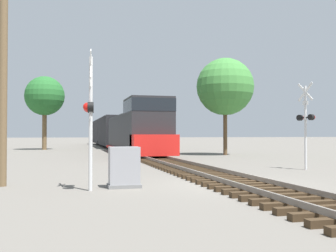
{
  "coord_description": "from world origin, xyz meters",
  "views": [
    {
      "loc": [
        -5.65,
        -12.84,
        1.77
      ],
      "look_at": [
        -0.77,
        6.46,
        2.18
      ],
      "focal_mm": 42.0,
      "sensor_mm": 36.0,
      "label": 1
    }
  ],
  "objects_px": {
    "crossing_signal_far": "(306,120)",
    "tree_far_right": "(225,87)",
    "tree_mid_background": "(45,96)",
    "freight_train": "(116,132)",
    "tree_deep_background": "(153,110)",
    "relay_cabinet": "(124,168)",
    "crossing_signal_near": "(90,111)",
    "utility_pole": "(3,46)"
  },
  "relations": [
    {
      "from": "tree_mid_background",
      "to": "relay_cabinet",
      "type": "bearing_deg",
      "value": -82.44
    },
    {
      "from": "crossing_signal_far",
      "to": "tree_deep_background",
      "type": "height_order",
      "value": "tree_deep_background"
    },
    {
      "from": "tree_far_right",
      "to": "tree_deep_background",
      "type": "bearing_deg",
      "value": 91.28
    },
    {
      "from": "crossing_signal_far",
      "to": "tree_deep_background",
      "type": "relative_size",
      "value": 0.58
    },
    {
      "from": "tree_mid_background",
      "to": "freight_train",
      "type": "bearing_deg",
      "value": 15.11
    },
    {
      "from": "tree_far_right",
      "to": "tree_mid_background",
      "type": "bearing_deg",
      "value": 134.61
    },
    {
      "from": "crossing_signal_near",
      "to": "crossing_signal_far",
      "type": "distance_m",
      "value": 11.81
    },
    {
      "from": "tree_deep_background",
      "to": "tree_far_right",
      "type": "bearing_deg",
      "value": -88.72
    },
    {
      "from": "crossing_signal_far",
      "to": "relay_cabinet",
      "type": "xyz_separation_m",
      "value": [
        -9.66,
        -4.25,
        -1.8
      ]
    },
    {
      "from": "crossing_signal_near",
      "to": "freight_train",
      "type": "bearing_deg",
      "value": 175.79
    },
    {
      "from": "crossing_signal_far",
      "to": "tree_mid_background",
      "type": "xyz_separation_m",
      "value": [
        -14.13,
        29.44,
        3.62
      ]
    },
    {
      "from": "freight_train",
      "to": "relay_cabinet",
      "type": "bearing_deg",
      "value": -96.14
    },
    {
      "from": "freight_train",
      "to": "tree_mid_background",
      "type": "relative_size",
      "value": 5.72
    },
    {
      "from": "freight_train",
      "to": "tree_deep_background",
      "type": "distance_m",
      "value": 11.08
    },
    {
      "from": "freight_train",
      "to": "crossing_signal_near",
      "type": "xyz_separation_m",
      "value": [
        -5.02,
        -36.42,
        0.46
      ]
    },
    {
      "from": "tree_far_right",
      "to": "tree_mid_background",
      "type": "relative_size",
      "value": 0.98
    },
    {
      "from": "crossing_signal_far",
      "to": "tree_deep_background",
      "type": "bearing_deg",
      "value": -17.17
    },
    {
      "from": "utility_pole",
      "to": "crossing_signal_near",
      "type": "bearing_deg",
      "value": -32.78
    },
    {
      "from": "crossing_signal_far",
      "to": "tree_far_right",
      "type": "distance_m",
      "value": 14.17
    },
    {
      "from": "relay_cabinet",
      "to": "utility_pole",
      "type": "distance_m",
      "value": 5.86
    },
    {
      "from": "crossing_signal_near",
      "to": "utility_pole",
      "type": "xyz_separation_m",
      "value": [
        -2.81,
        1.81,
        2.27
      ]
    },
    {
      "from": "crossing_signal_near",
      "to": "tree_far_right",
      "type": "xyz_separation_m",
      "value": [
        12.19,
        18.45,
        3.28
      ]
    },
    {
      "from": "tree_deep_background",
      "to": "relay_cabinet",
      "type": "bearing_deg",
      "value": -103.3
    },
    {
      "from": "crossing_signal_near",
      "to": "utility_pole",
      "type": "bearing_deg",
      "value": -119.14
    },
    {
      "from": "crossing_signal_far",
      "to": "utility_pole",
      "type": "bearing_deg",
      "value": 86.08
    },
    {
      "from": "crossing_signal_far",
      "to": "utility_pole",
      "type": "relative_size",
      "value": 0.47
    },
    {
      "from": "crossing_signal_near",
      "to": "tree_deep_background",
      "type": "bearing_deg",
      "value": 169.09
    },
    {
      "from": "freight_train",
      "to": "tree_far_right",
      "type": "height_order",
      "value": "tree_far_right"
    },
    {
      "from": "freight_train",
      "to": "tree_mid_background",
      "type": "height_order",
      "value": "tree_mid_background"
    },
    {
      "from": "freight_train",
      "to": "tree_mid_background",
      "type": "bearing_deg",
      "value": -164.89
    },
    {
      "from": "crossing_signal_near",
      "to": "utility_pole",
      "type": "distance_m",
      "value": 4.05
    },
    {
      "from": "crossing_signal_near",
      "to": "tree_deep_background",
      "type": "relative_size",
      "value": 0.58
    },
    {
      "from": "tree_mid_background",
      "to": "tree_far_right",
      "type": "bearing_deg",
      "value": -45.39
    },
    {
      "from": "relay_cabinet",
      "to": "tree_far_right",
      "type": "xyz_separation_m",
      "value": [
        11.04,
        17.96,
        5.11
      ]
    },
    {
      "from": "crossing_signal_near",
      "to": "tree_mid_background",
      "type": "height_order",
      "value": "tree_mid_background"
    },
    {
      "from": "freight_train",
      "to": "relay_cabinet",
      "type": "distance_m",
      "value": 36.17
    },
    {
      "from": "freight_train",
      "to": "tree_mid_background",
      "type": "distance_m",
      "value": 9.53
    },
    {
      "from": "utility_pole",
      "to": "tree_deep_background",
      "type": "height_order",
      "value": "utility_pole"
    },
    {
      "from": "freight_train",
      "to": "tree_far_right",
      "type": "distance_m",
      "value": 19.71
    },
    {
      "from": "tree_deep_background",
      "to": "utility_pole",
      "type": "bearing_deg",
      "value": -108.58
    },
    {
      "from": "freight_train",
      "to": "crossing_signal_near",
      "type": "height_order",
      "value": "freight_train"
    },
    {
      "from": "relay_cabinet",
      "to": "tree_mid_background",
      "type": "relative_size",
      "value": 0.16
    }
  ]
}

